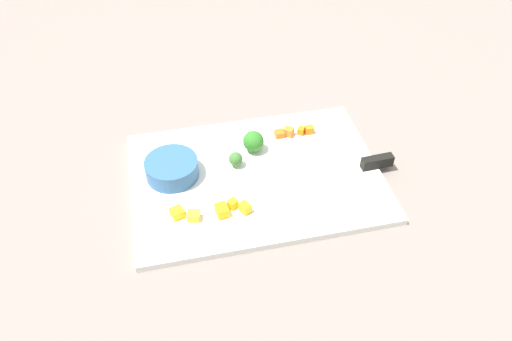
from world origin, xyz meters
name	(u,v)px	position (x,y,z in m)	size (l,w,h in m)	color
ground_plane	(256,180)	(0.00, 0.00, 0.00)	(4.00, 4.00, 0.00)	slate
cutting_board	(256,177)	(0.00, 0.00, 0.01)	(0.43, 0.31, 0.01)	white
prep_bowl	(172,168)	(-0.14, 0.03, 0.03)	(0.09, 0.09, 0.03)	#315C90
chef_knife	(328,173)	(0.12, -0.03, 0.02)	(0.36, 0.03, 0.02)	silver
carrot_dice_0	(280,134)	(0.07, 0.09, 0.02)	(0.02, 0.02, 0.01)	orange
carrot_dice_1	(301,131)	(0.11, 0.09, 0.02)	(0.01, 0.01, 0.01)	orange
carrot_dice_2	(309,130)	(0.12, 0.09, 0.02)	(0.02, 0.01, 0.01)	orange
carrot_dice_3	(289,132)	(0.08, 0.09, 0.02)	(0.02, 0.02, 0.02)	orange
pepper_dice_0	(245,208)	(-0.04, -0.08, 0.02)	(0.01, 0.02, 0.02)	yellow
pepper_dice_1	(194,216)	(-0.12, -0.08, 0.02)	(0.02, 0.02, 0.02)	yellow
pepper_dice_2	(233,204)	(-0.05, -0.07, 0.02)	(0.01, 0.01, 0.01)	yellow
pepper_dice_3	(177,213)	(-0.14, -0.07, 0.02)	(0.02, 0.02, 0.01)	yellow
pepper_dice_4	(222,211)	(-0.07, -0.08, 0.02)	(0.02, 0.02, 0.02)	yellow
broccoli_floret_0	(253,141)	(0.01, 0.06, 0.03)	(0.04, 0.04, 0.04)	#81B661
broccoli_floret_1	(236,159)	(-0.03, 0.03, 0.03)	(0.02, 0.02, 0.03)	#8DBA6C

